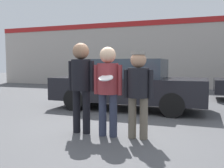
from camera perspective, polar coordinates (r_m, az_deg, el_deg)
ground_plane at (r=5.28m, az=0.99°, el=-10.64°), size 56.00×56.00×0.00m
storefront_building at (r=14.68m, az=13.87°, el=6.81°), size 24.00×0.22×3.91m
person_left at (r=4.99m, az=-7.07°, el=1.22°), size 0.55×0.38×1.80m
person_middle_with_frisbee at (r=4.73m, az=-0.96°, el=0.30°), size 0.57×0.61×1.71m
person_right at (r=4.60m, az=6.01°, el=-0.60°), size 0.55×0.38×1.62m
parked_car_near at (r=7.67m, az=3.52°, el=-0.04°), size 4.61×1.78×1.53m
shrub at (r=14.64m, az=1.62°, el=1.32°), size 1.09×1.09×1.09m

